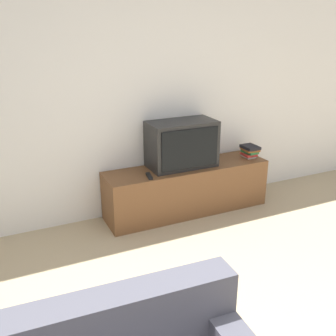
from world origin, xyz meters
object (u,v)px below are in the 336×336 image
(book_stack, at_px, (250,151))
(television, at_px, (182,144))
(tv_stand, at_px, (187,189))
(remote_on_stand, at_px, (149,176))

(book_stack, bearing_deg, television, 175.93)
(tv_stand, relative_size, remote_on_stand, 10.83)
(tv_stand, distance_m, remote_on_stand, 0.57)
(television, height_order, book_stack, television)
(tv_stand, distance_m, book_stack, 0.85)
(television, bearing_deg, remote_on_stand, -160.50)
(tv_stand, height_order, remote_on_stand, remote_on_stand)
(television, distance_m, book_stack, 0.85)
(remote_on_stand, bearing_deg, television, 19.50)
(remote_on_stand, bearing_deg, tv_stand, 13.69)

